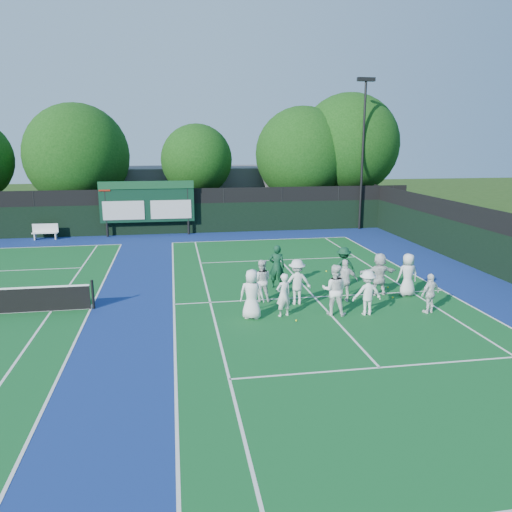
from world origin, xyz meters
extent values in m
plane|color=#1D380F|center=(0.00, 0.00, 0.00)|extent=(120.00, 120.00, 0.00)
cube|color=navy|center=(-6.00, 1.00, 0.00)|extent=(34.00, 32.00, 0.01)
cube|color=#105120|center=(0.00, 1.00, 0.01)|extent=(10.97, 23.77, 0.00)
cube|color=silver|center=(0.00, -10.88, 0.01)|extent=(10.97, 0.08, 0.00)
cube|color=silver|center=(0.00, 12.88, 0.01)|extent=(10.97, 0.08, 0.00)
cube|color=silver|center=(-5.49, 1.00, 0.01)|extent=(0.08, 23.77, 0.00)
cube|color=silver|center=(5.49, 1.00, 0.01)|extent=(0.08, 23.77, 0.00)
cube|color=silver|center=(-4.12, 1.00, 0.01)|extent=(0.08, 23.77, 0.00)
cube|color=silver|center=(4.12, 1.00, 0.01)|extent=(0.08, 23.77, 0.00)
cube|color=silver|center=(0.00, -5.40, 0.01)|extent=(8.23, 0.08, 0.00)
cube|color=silver|center=(0.00, 7.40, 0.01)|extent=(8.23, 0.08, 0.00)
cube|color=silver|center=(0.00, 1.00, 0.01)|extent=(0.08, 12.80, 0.00)
cube|color=silver|center=(-14.00, 12.88, 0.01)|extent=(10.97, 0.08, 0.00)
cube|color=silver|center=(-8.52, 1.00, 0.01)|extent=(0.08, 23.77, 0.00)
cube|color=silver|center=(-9.88, 1.00, 0.01)|extent=(0.08, 23.77, 0.00)
cube|color=black|center=(-6.00, 16.00, 1.00)|extent=(34.00, 0.08, 2.00)
cube|color=black|center=(-6.00, 16.00, 2.50)|extent=(34.00, 0.05, 1.00)
cylinder|color=black|center=(-9.60, 15.60, 1.75)|extent=(0.16, 0.16, 3.50)
cylinder|color=black|center=(-4.40, 15.60, 1.75)|extent=(0.16, 0.16, 3.50)
cube|color=black|center=(-7.00, 15.60, 2.20)|extent=(6.00, 0.15, 2.60)
cube|color=#134423|center=(-7.00, 15.50, 3.30)|extent=(6.00, 0.05, 0.50)
cube|color=silver|center=(-8.50, 15.50, 1.70)|extent=(2.60, 0.04, 1.20)
cube|color=silver|center=(-5.50, 15.50, 1.70)|extent=(2.60, 0.04, 1.20)
cube|color=#9F1A0D|center=(-9.60, 15.50, 3.20)|extent=(0.70, 0.04, 0.50)
cube|color=#555459|center=(-2.00, 24.00, 2.00)|extent=(18.00, 6.00, 4.00)
cylinder|color=black|center=(7.50, 15.70, 5.00)|extent=(0.16, 0.16, 10.00)
cube|color=black|center=(7.50, 15.70, 10.00)|extent=(1.20, 0.30, 0.25)
cylinder|color=black|center=(-8.40, 1.00, 0.55)|extent=(0.10, 0.10, 1.10)
cube|color=white|center=(-13.33, 15.30, 0.43)|extent=(1.56, 0.44, 0.06)
cube|color=white|center=(-13.33, 15.45, 0.72)|extent=(1.55, 0.09, 0.52)
cube|color=white|center=(-13.95, 15.30, 0.21)|extent=(0.07, 0.36, 0.41)
cube|color=white|center=(-12.71, 15.30, 0.21)|extent=(0.07, 0.36, 0.41)
cylinder|color=black|center=(-11.78, 19.50, 1.19)|extent=(0.44, 0.44, 2.38)
sphere|color=#0E370C|center=(-11.78, 19.50, 5.05)|extent=(7.11, 7.11, 7.11)
sphere|color=#0E370C|center=(-11.18, 19.80, 4.34)|extent=(4.98, 4.98, 4.98)
cylinder|color=black|center=(-3.56, 19.50, 1.40)|extent=(0.44, 0.44, 2.80)
sphere|color=#0E370C|center=(-3.56, 19.50, 4.71)|extent=(5.11, 5.11, 5.11)
sphere|color=#0E370C|center=(-2.96, 19.80, 4.20)|extent=(3.57, 3.57, 3.57)
cylinder|color=black|center=(4.26, 19.50, 1.24)|extent=(0.44, 0.44, 2.47)
sphere|color=#0E370C|center=(4.26, 19.50, 5.08)|extent=(6.96, 6.96, 6.96)
sphere|color=#0E370C|center=(4.86, 19.80, 4.39)|extent=(4.87, 4.87, 4.87)
cylinder|color=black|center=(7.84, 19.50, 1.48)|extent=(0.44, 0.44, 2.97)
sphere|color=#0E370C|center=(7.84, 19.50, 5.79)|extent=(7.54, 7.54, 7.54)
sphere|color=#0E370C|center=(8.44, 19.80, 5.04)|extent=(5.28, 5.28, 5.28)
sphere|color=yellow|center=(-1.36, -1.52, 0.03)|extent=(0.07, 0.07, 0.07)
sphere|color=yellow|center=(3.41, 1.71, 0.03)|extent=(0.07, 0.07, 0.07)
sphere|color=yellow|center=(1.81, 0.30, 0.03)|extent=(0.07, 0.07, 0.07)
sphere|color=yellow|center=(-2.13, 2.47, 0.03)|extent=(0.07, 0.07, 0.07)
sphere|color=yellow|center=(1.66, 4.71, 0.03)|extent=(0.07, 0.07, 0.07)
sphere|color=yellow|center=(3.01, 0.36, 0.03)|extent=(0.07, 0.07, 0.07)
imported|color=white|center=(-2.81, -0.96, 0.88)|extent=(0.98, 0.79, 1.76)
imported|color=white|center=(-1.69, -0.93, 0.78)|extent=(0.66, 0.53, 1.56)
imported|color=white|center=(0.12, -1.06, 0.91)|extent=(1.08, 0.97, 1.83)
imported|color=white|center=(1.27, -1.25, 0.81)|extent=(1.05, 0.61, 1.62)
imported|color=white|center=(3.56, -1.45, 0.73)|extent=(0.92, 0.64, 1.46)
imported|color=silver|center=(-2.15, 0.88, 0.82)|extent=(0.90, 0.77, 1.64)
imported|color=silver|center=(-0.90, 0.31, 0.87)|extent=(1.13, 0.66, 1.73)
imported|color=white|center=(1.00, 0.31, 0.83)|extent=(1.02, 0.53, 1.66)
imported|color=silver|center=(2.64, 0.91, 0.86)|extent=(1.63, 0.63, 1.72)
imported|color=silver|center=(3.70, 0.60, 0.86)|extent=(0.87, 0.58, 1.72)
imported|color=#0F3822|center=(-1.19, 2.56, 0.92)|extent=(0.77, 0.62, 1.84)
imported|color=#0F3921|center=(1.59, 2.21, 0.86)|extent=(1.18, 0.76, 1.72)
camera|label=1|loc=(-5.40, -17.21, 6.03)|focal=35.00mm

